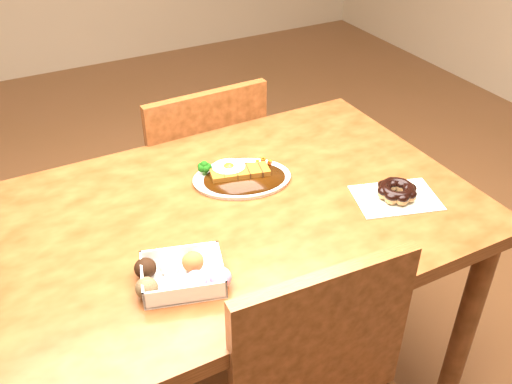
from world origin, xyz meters
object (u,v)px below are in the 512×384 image
donut_box (181,274)px  pon_de_ring (397,191)px  table (235,240)px  chair_far (196,183)px  katsu_curry_plate (240,176)px

donut_box → pon_de_ring: 0.60m
table → pon_de_ring: pon_de_ring is taller
chair_far → pon_de_ring: bearing=110.3°
chair_far → donut_box: (-0.32, -0.72, 0.30)m
table → katsu_curry_plate: bearing=56.3°
katsu_curry_plate → donut_box: katsu_curry_plate is taller
katsu_curry_plate → donut_box: size_ratio=1.47×
table → donut_box: donut_box is taller
chair_far → katsu_curry_plate: size_ratio=2.92×
table → katsu_curry_plate: katsu_curry_plate is taller
chair_far → pon_de_ring: chair_far is taller
table → pon_de_ring: 0.43m
table → pon_de_ring: bearing=-21.7°
table → katsu_curry_plate: 0.17m
chair_far → donut_box: 0.84m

